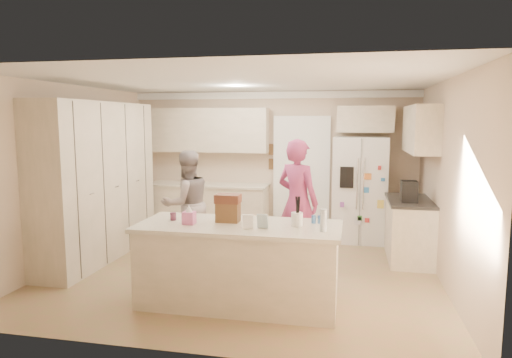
% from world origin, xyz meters
% --- Properties ---
extents(floor, '(5.20, 4.60, 0.02)m').
position_xyz_m(floor, '(0.00, 0.00, -0.01)').
color(floor, olive).
rests_on(floor, ground).
extents(ceiling, '(5.20, 4.60, 0.02)m').
position_xyz_m(ceiling, '(0.00, 0.00, 2.61)').
color(ceiling, white).
rests_on(ceiling, wall_back).
extents(wall_back, '(5.20, 0.02, 2.60)m').
position_xyz_m(wall_back, '(0.00, 2.31, 1.30)').
color(wall_back, beige).
rests_on(wall_back, ground).
extents(wall_front, '(5.20, 0.02, 2.60)m').
position_xyz_m(wall_front, '(0.00, -2.31, 1.30)').
color(wall_front, beige).
rests_on(wall_front, ground).
extents(wall_left, '(0.02, 4.60, 2.60)m').
position_xyz_m(wall_left, '(-2.61, 0.00, 1.30)').
color(wall_left, beige).
rests_on(wall_left, ground).
extents(wall_right, '(0.02, 4.60, 2.60)m').
position_xyz_m(wall_right, '(2.61, 0.00, 1.30)').
color(wall_right, beige).
rests_on(wall_right, ground).
extents(crown_back, '(5.20, 0.08, 0.12)m').
position_xyz_m(crown_back, '(0.00, 2.26, 2.53)').
color(crown_back, white).
rests_on(crown_back, wall_back).
extents(pantry_bank, '(0.60, 2.60, 2.35)m').
position_xyz_m(pantry_bank, '(-2.30, 0.20, 1.18)').
color(pantry_bank, beige).
rests_on(pantry_bank, floor).
extents(back_base_cab, '(2.20, 0.60, 0.88)m').
position_xyz_m(back_base_cab, '(-1.15, 2.00, 0.44)').
color(back_base_cab, beige).
rests_on(back_base_cab, floor).
extents(back_countertop, '(2.24, 0.63, 0.04)m').
position_xyz_m(back_countertop, '(-1.15, 1.99, 0.90)').
color(back_countertop, '#EDE2CA').
rests_on(back_countertop, back_base_cab).
extents(back_upper_cab, '(2.20, 0.35, 0.80)m').
position_xyz_m(back_upper_cab, '(-1.15, 2.12, 1.90)').
color(back_upper_cab, beige).
rests_on(back_upper_cab, wall_back).
extents(doorway_opening, '(0.90, 0.06, 2.10)m').
position_xyz_m(doorway_opening, '(0.55, 2.28, 1.05)').
color(doorway_opening, black).
rests_on(doorway_opening, floor).
extents(doorway_casing, '(1.02, 0.03, 2.22)m').
position_xyz_m(doorway_casing, '(0.55, 2.24, 1.05)').
color(doorway_casing, white).
rests_on(doorway_casing, floor).
extents(wall_frame_upper, '(0.15, 0.02, 0.20)m').
position_xyz_m(wall_frame_upper, '(0.02, 2.27, 1.55)').
color(wall_frame_upper, brown).
rests_on(wall_frame_upper, wall_back).
extents(wall_frame_lower, '(0.15, 0.02, 0.20)m').
position_xyz_m(wall_frame_lower, '(0.02, 2.27, 1.28)').
color(wall_frame_lower, brown).
rests_on(wall_frame_lower, wall_back).
extents(refrigerator, '(0.91, 0.72, 1.80)m').
position_xyz_m(refrigerator, '(1.58, 1.98, 0.90)').
color(refrigerator, white).
rests_on(refrigerator, floor).
extents(fridge_seam, '(0.02, 0.02, 1.78)m').
position_xyz_m(fridge_seam, '(1.58, 1.62, 0.90)').
color(fridge_seam, gray).
rests_on(fridge_seam, refrigerator).
extents(fridge_dispenser, '(0.22, 0.03, 0.35)m').
position_xyz_m(fridge_dispenser, '(1.36, 1.61, 1.15)').
color(fridge_dispenser, black).
rests_on(fridge_dispenser, refrigerator).
extents(fridge_handle_l, '(0.02, 0.02, 0.85)m').
position_xyz_m(fridge_handle_l, '(1.53, 1.61, 1.05)').
color(fridge_handle_l, silver).
rests_on(fridge_handle_l, refrigerator).
extents(fridge_handle_r, '(0.02, 0.02, 0.85)m').
position_xyz_m(fridge_handle_r, '(1.63, 1.61, 1.05)').
color(fridge_handle_r, silver).
rests_on(fridge_handle_r, refrigerator).
extents(over_fridge_cab, '(0.95, 0.35, 0.45)m').
position_xyz_m(over_fridge_cab, '(1.65, 2.12, 2.10)').
color(over_fridge_cab, beige).
rests_on(over_fridge_cab, wall_back).
extents(right_base_cab, '(0.60, 1.20, 0.88)m').
position_xyz_m(right_base_cab, '(2.30, 1.00, 0.44)').
color(right_base_cab, beige).
rests_on(right_base_cab, floor).
extents(right_countertop, '(0.63, 1.24, 0.04)m').
position_xyz_m(right_countertop, '(2.29, 1.00, 0.90)').
color(right_countertop, '#2D2B28').
rests_on(right_countertop, right_base_cab).
extents(right_upper_cab, '(0.35, 1.50, 0.70)m').
position_xyz_m(right_upper_cab, '(2.43, 1.20, 1.95)').
color(right_upper_cab, beige).
rests_on(right_upper_cab, wall_right).
extents(coffee_maker, '(0.22, 0.28, 0.30)m').
position_xyz_m(coffee_maker, '(2.25, 0.80, 1.07)').
color(coffee_maker, black).
rests_on(coffee_maker, right_countertop).
extents(island_base, '(2.20, 0.90, 0.88)m').
position_xyz_m(island_base, '(0.20, -1.10, 0.44)').
color(island_base, beige).
rests_on(island_base, floor).
extents(island_top, '(2.28, 0.96, 0.05)m').
position_xyz_m(island_top, '(0.20, -1.10, 0.90)').
color(island_top, '#EDE2CA').
rests_on(island_top, island_base).
extents(utensil_crock, '(0.13, 0.13, 0.15)m').
position_xyz_m(utensil_crock, '(0.85, -1.05, 1.00)').
color(utensil_crock, white).
rests_on(utensil_crock, island_top).
extents(tissue_box, '(0.13, 0.13, 0.14)m').
position_xyz_m(tissue_box, '(-0.35, -1.20, 1.00)').
color(tissue_box, '#CE63A0').
rests_on(tissue_box, island_top).
extents(tissue_plume, '(0.08, 0.08, 0.08)m').
position_xyz_m(tissue_plume, '(-0.35, -1.20, 1.10)').
color(tissue_plume, white).
rests_on(tissue_plume, tissue_box).
extents(dollhouse_body, '(0.26, 0.18, 0.22)m').
position_xyz_m(dollhouse_body, '(0.05, -1.00, 1.04)').
color(dollhouse_body, brown).
rests_on(dollhouse_body, island_top).
extents(dollhouse_roof, '(0.28, 0.20, 0.10)m').
position_xyz_m(dollhouse_roof, '(0.05, -1.00, 1.20)').
color(dollhouse_roof, '#592D1E').
rests_on(dollhouse_roof, dollhouse_body).
extents(jam_jar, '(0.07, 0.07, 0.09)m').
position_xyz_m(jam_jar, '(-0.60, -1.05, 0.97)').
color(jam_jar, '#59263F').
rests_on(jam_jar, island_top).
extents(greeting_card_a, '(0.12, 0.06, 0.16)m').
position_xyz_m(greeting_card_a, '(0.35, -1.30, 1.01)').
color(greeting_card_a, white).
rests_on(greeting_card_a, island_top).
extents(greeting_card_b, '(0.12, 0.05, 0.16)m').
position_xyz_m(greeting_card_b, '(0.50, -1.25, 1.01)').
color(greeting_card_b, silver).
rests_on(greeting_card_b, island_top).
extents(water_bottle, '(0.07, 0.07, 0.24)m').
position_xyz_m(water_bottle, '(1.15, -1.25, 1.04)').
color(water_bottle, silver).
rests_on(water_bottle, island_top).
extents(shaker_salt, '(0.05, 0.05, 0.09)m').
position_xyz_m(shaker_salt, '(1.02, -0.88, 0.97)').
color(shaker_salt, '#3968AB').
rests_on(shaker_salt, island_top).
extents(shaker_pepper, '(0.05, 0.05, 0.09)m').
position_xyz_m(shaker_pepper, '(1.09, -0.88, 0.97)').
color(shaker_pepper, '#3968AB').
rests_on(shaker_pepper, island_top).
extents(teen_boy, '(1.00, 0.99, 1.63)m').
position_xyz_m(teen_boy, '(-1.01, 0.51, 0.82)').
color(teen_boy, '#999491').
rests_on(teen_boy, floor).
extents(teen_girl, '(0.79, 0.70, 1.82)m').
position_xyz_m(teen_girl, '(0.68, 0.52, 0.91)').
color(teen_girl, '#B23654').
rests_on(teen_girl, floor).
extents(fridge_magnets, '(0.76, 0.02, 1.44)m').
position_xyz_m(fridge_magnets, '(1.58, 1.61, 0.90)').
color(fridge_magnets, tan).
rests_on(fridge_magnets, refrigerator).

